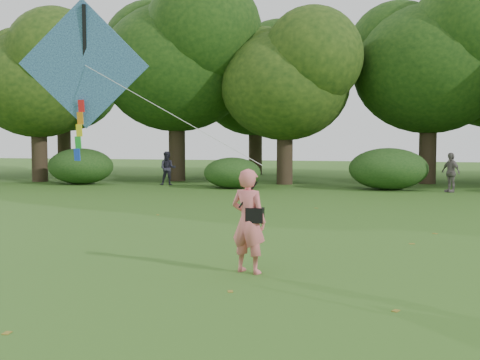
% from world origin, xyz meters
% --- Properties ---
extents(ground, '(100.00, 100.00, 0.00)m').
position_xyz_m(ground, '(0.00, 0.00, 0.00)').
color(ground, '#265114').
rests_on(ground, ground).
extents(man_kite_flyer, '(0.77, 0.63, 1.82)m').
position_xyz_m(man_kite_flyer, '(0.32, 0.36, 0.91)').
color(man_kite_flyer, '#E96D71').
rests_on(man_kite_flyer, ground).
extents(bystander_left, '(0.93, 0.80, 1.66)m').
position_xyz_m(bystander_left, '(-7.48, 18.07, 0.83)').
color(bystander_left, '#24232F').
rests_on(bystander_left, ground).
extents(bystander_right, '(0.94, 1.05, 1.70)m').
position_xyz_m(bystander_right, '(5.58, 17.23, 0.85)').
color(bystander_right, slate).
rests_on(bystander_right, ground).
extents(crossbody_bag, '(0.43, 0.20, 0.72)m').
position_xyz_m(crossbody_bag, '(0.44, 0.33, 1.03)').
color(crossbody_bag, black).
rests_on(crossbody_bag, ground).
extents(flying_kite, '(5.46, 2.11, 3.37)m').
position_xyz_m(flying_kite, '(-3.58, 2.01, 3.85)').
color(flying_kite, '#2751A9').
rests_on(flying_kite, ground).
extents(tree_line, '(54.70, 15.30, 9.48)m').
position_xyz_m(tree_line, '(1.67, 22.88, 5.60)').
color(tree_line, '#3A2D1E').
rests_on(tree_line, ground).
extents(shrub_band, '(39.15, 3.22, 1.88)m').
position_xyz_m(shrub_band, '(-0.72, 17.60, 0.86)').
color(shrub_band, '#264919').
rests_on(shrub_band, ground).
extents(fallen_leaves, '(8.65, 13.76, 0.01)m').
position_xyz_m(fallen_leaves, '(0.65, 1.80, 0.01)').
color(fallen_leaves, olive).
rests_on(fallen_leaves, ground).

